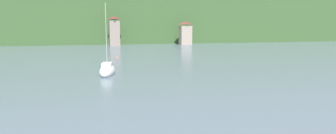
{
  "coord_description": "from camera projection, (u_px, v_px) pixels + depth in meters",
  "views": [
    {
      "loc": [
        -7.51,
        22.05,
        5.75
      ],
      "look_at": [
        0.0,
        49.62,
        1.81
      ],
      "focal_mm": 30.1,
      "sensor_mm": 36.0,
      "label": 1
    }
  ],
  "objects": [
    {
      "name": "mooring_buoy_near",
      "position": [
        117.0,
        58.0,
        55.03
      ],
      "size": [
        0.4,
        0.4,
        0.4
      ],
      "primitive_type": "sphere",
      "color": "orange",
      "rests_on": "ground_plane"
    },
    {
      "name": "shore_building_westcentral",
      "position": [
        185.0,
        33.0,
        99.13
      ],
      "size": [
        4.1,
        3.45,
        8.18
      ],
      "color": "gray",
      "rests_on": "ground_plane"
    },
    {
      "name": "shore_building_west",
      "position": [
        114.0,
        31.0,
        93.27
      ],
      "size": [
        3.48,
        4.92,
        9.8
      ],
      "color": "gray",
      "rests_on": "ground_plane"
    },
    {
      "name": "wooded_hillside",
      "position": [
        107.0,
        21.0,
        135.84
      ],
      "size": [
        352.0,
        70.19,
        39.94
      ],
      "color": "#38562D",
      "rests_on": "ground_plane"
    },
    {
      "name": "sailboat_mid_4",
      "position": [
        107.0,
        71.0,
        35.61
      ],
      "size": [
        2.88,
        6.39,
        9.34
      ],
      "rotation": [
        0.0,
        0.0,
        4.54
      ],
      "color": "white",
      "rests_on": "ground_plane"
    }
  ]
}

